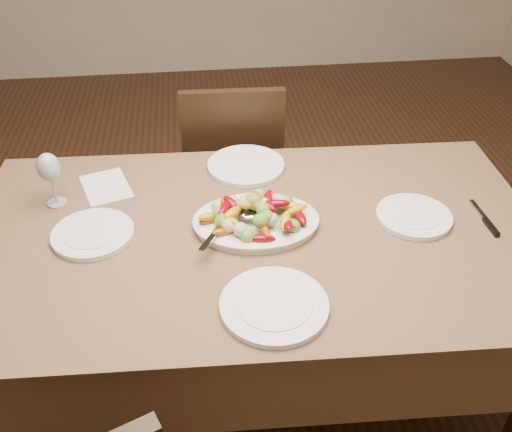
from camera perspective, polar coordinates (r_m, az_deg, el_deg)
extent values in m
plane|color=#371E10|center=(2.50, 1.25, -12.01)|extent=(6.00, 6.00, 0.00)
cube|color=brown|center=(2.07, 0.00, -9.89)|extent=(1.88, 1.12, 0.76)
ellipsoid|color=white|center=(1.83, 0.00, -0.73)|extent=(0.40, 0.31, 0.02)
cylinder|color=white|center=(1.86, -16.00, -1.75)|extent=(0.26, 0.26, 0.02)
cylinder|color=white|center=(1.93, 15.50, -0.06)|extent=(0.24, 0.24, 0.02)
cylinder|color=white|center=(2.12, -1.01, 5.04)|extent=(0.28, 0.28, 0.02)
cylinder|color=white|center=(1.55, 1.83, -8.95)|extent=(0.30, 0.30, 0.02)
cube|color=silver|center=(2.09, -14.77, 2.87)|extent=(0.21, 0.25, 0.00)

